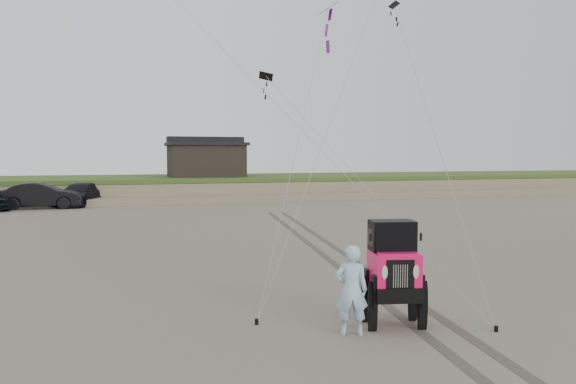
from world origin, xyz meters
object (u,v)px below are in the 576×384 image
at_px(truck_b, 42,196).
at_px(jeep, 394,284).
at_px(cabin, 206,159).
at_px(man, 351,290).
at_px(truck_c, 80,195).

relative_size(truck_b, jeep, 1.11).
xyz_separation_m(cabin, man, (-3.01, -37.39, -2.35)).
xyz_separation_m(truck_b, truck_c, (2.31, 1.57, -0.08)).
bearing_deg(cabin, truck_b, -149.01).
bearing_deg(jeep, truck_c, 115.79).
bearing_deg(man, truck_b, -56.60).
xyz_separation_m(jeep, man, (-1.06, -0.27, 0.02)).
relative_size(jeep, man, 2.62).
height_order(cabin, man, cabin).
bearing_deg(truck_c, truck_b, -124.91).
distance_m(truck_c, jeep, 32.42).
height_order(truck_c, jeep, jeep).
distance_m(cabin, man, 37.58).
bearing_deg(man, cabin, -77.83).
xyz_separation_m(cabin, truck_b, (-12.01, -7.22, -2.39)).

